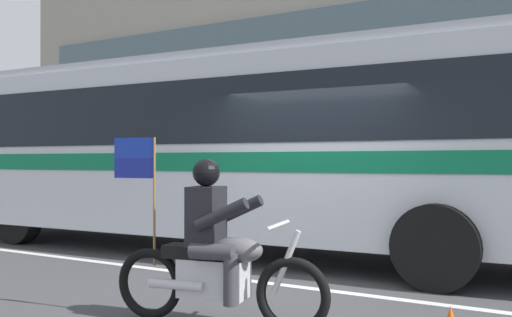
% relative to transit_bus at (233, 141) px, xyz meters
% --- Properties ---
extents(ground_plane, '(60.00, 60.00, 0.00)m').
position_rel_transit_bus_xyz_m(ground_plane, '(1.97, -1.19, -1.88)').
color(ground_plane, '#3D3D3F').
extents(sidewalk_curb, '(28.00, 3.80, 0.15)m').
position_rel_transit_bus_xyz_m(sidewalk_curb, '(1.97, 3.91, -1.81)').
color(sidewalk_curb, '#A39E93').
rests_on(sidewalk_curb, ground_plane).
extents(lane_center_stripe, '(26.60, 0.14, 0.01)m').
position_rel_transit_bus_xyz_m(lane_center_stripe, '(1.97, -1.79, -1.88)').
color(lane_center_stripe, silver).
rests_on(lane_center_stripe, ground_plane).
extents(transit_bus, '(13.03, 3.09, 3.22)m').
position_rel_transit_bus_xyz_m(transit_bus, '(0.00, 0.00, 0.00)').
color(transit_bus, silver).
rests_on(transit_bus, ground_plane).
extents(motorcycle_with_rider, '(2.17, 0.73, 1.78)m').
position_rel_transit_bus_xyz_m(motorcycle_with_rider, '(2.04, -3.60, -1.22)').
color(motorcycle_with_rider, black).
rests_on(motorcycle_with_rider, ground_plane).
extents(fire_hydrant, '(0.22, 0.30, 0.75)m').
position_rel_transit_bus_xyz_m(fire_hydrant, '(2.32, 2.85, -1.37)').
color(fire_hydrant, '#4C8C3F').
rests_on(fire_hydrant, sidewalk_curb).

